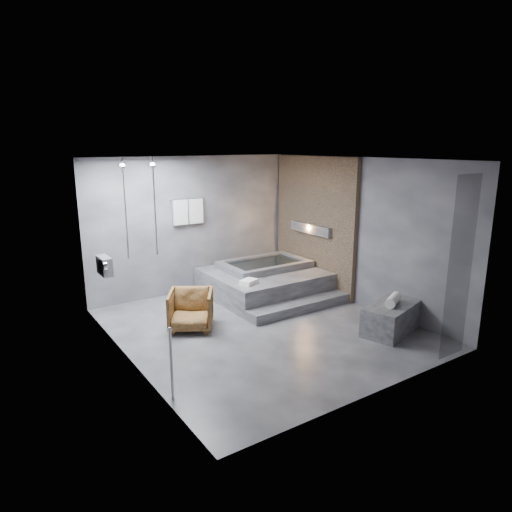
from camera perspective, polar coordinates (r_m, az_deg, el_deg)
room at (r=7.75m, az=2.18°, el=4.17°), size 5.00×5.04×2.82m
tub_deck at (r=9.43m, az=1.02°, el=-3.32°), size 2.20×2.00×0.50m
tub_step at (r=8.59m, az=5.53°, el=-6.26°), size 2.20×0.36×0.18m
concrete_bench at (r=7.90m, az=16.50°, el=-7.48°), size 1.18×0.85×0.48m
driftwood_chair at (r=7.76m, az=-8.15°, el=-6.68°), size 0.99×0.99×0.66m
rolled_towel at (r=7.79m, az=16.79°, el=-5.29°), size 0.48×0.35×0.16m
deck_towel at (r=8.48m, az=-0.92°, el=-3.24°), size 0.38×0.33×0.08m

